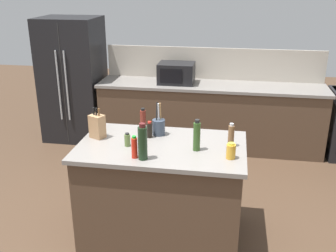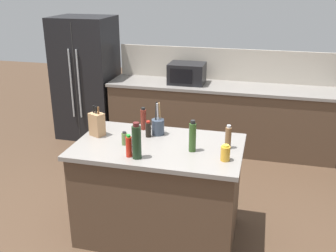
{
  "view_description": "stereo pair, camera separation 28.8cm",
  "coord_description": "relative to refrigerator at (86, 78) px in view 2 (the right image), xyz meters",
  "views": [
    {
      "loc": [
        0.6,
        -3.18,
        2.35
      ],
      "look_at": [
        0.0,
        0.35,
        0.99
      ],
      "focal_mm": 42.0,
      "sensor_mm": 36.0,
      "label": 1
    },
    {
      "loc": [
        0.88,
        -3.12,
        2.35
      ],
      "look_at": [
        0.0,
        0.35,
        0.99
      ],
      "focal_mm": 42.0,
      "sensor_mm": 36.0,
      "label": 2
    }
  ],
  "objects": [
    {
      "name": "wine_bottle",
      "position": [
        1.67,
        -2.56,
        0.18
      ],
      "size": [
        0.08,
        0.08,
        0.32
      ],
      "color": "black",
      "rests_on": "kitchen_island"
    },
    {
      "name": "pepper_grinder",
      "position": [
        2.38,
        -2.18,
        0.13
      ],
      "size": [
        0.05,
        0.05,
        0.22
      ],
      "color": "brown",
      "rests_on": "kitchen_island"
    },
    {
      "name": "soy_sauce_bottle",
      "position": [
        1.62,
        -2.09,
        0.1
      ],
      "size": [
        0.05,
        0.05,
        0.16
      ],
      "color": "black",
      "rests_on": "kitchen_island"
    },
    {
      "name": "back_counter_run",
      "position": [
        2.06,
        -0.05,
        -0.44
      ],
      "size": [
        3.2,
        0.66,
        0.94
      ],
      "color": "#4C3828",
      "rests_on": "ground_plane"
    },
    {
      "name": "olive_oil_bottle",
      "position": [
        2.09,
        -2.31,
        0.16
      ],
      "size": [
        0.06,
        0.06,
        0.28
      ],
      "color": "#2D4C1E",
      "rests_on": "kitchen_island"
    },
    {
      "name": "knife_block",
      "position": [
        1.14,
        -2.18,
        0.14
      ],
      "size": [
        0.16,
        0.15,
        0.29
      ],
      "rotation": [
        0.0,
        0.0,
        -0.44
      ],
      "color": "#A87C54",
      "rests_on": "kitchen_island"
    },
    {
      "name": "hot_sauce_bottle",
      "position": [
        1.59,
        -2.55,
        0.12
      ],
      "size": [
        0.05,
        0.05,
        0.2
      ],
      "color": "red",
      "rests_on": "kitchen_island"
    },
    {
      "name": "spice_jar_oregano",
      "position": [
        1.47,
        -2.32,
        0.09
      ],
      "size": [
        0.05,
        0.05,
        0.12
      ],
      "color": "#567038",
      "rests_on": "kitchen_island"
    },
    {
      "name": "utensil_crock",
      "position": [
        1.69,
        -2.01,
        0.11
      ],
      "size": [
        0.12,
        0.12,
        0.32
      ],
      "color": "#333D4C",
      "rests_on": "kitchen_island"
    },
    {
      "name": "honey_jar",
      "position": [
        2.38,
        -2.43,
        0.09
      ],
      "size": [
        0.08,
        0.08,
        0.14
      ],
      "color": "gold",
      "rests_on": "kitchen_island"
    },
    {
      "name": "kitchen_island",
      "position": [
        1.76,
        -2.25,
        -0.44
      ],
      "size": [
        1.51,
        0.91,
        0.94
      ],
      "color": "#4C3828",
      "rests_on": "ground_plane"
    },
    {
      "name": "refrigerator",
      "position": [
        0.0,
        0.0,
        0.0
      ],
      "size": [
        0.85,
        0.75,
        1.82
      ],
      "color": "black",
      "rests_on": "ground_plane"
    },
    {
      "name": "ground_plane",
      "position": [
        1.76,
        -2.25,
        -0.91
      ],
      "size": [
        14.0,
        14.0,
        0.0
      ],
      "primitive_type": "plane",
      "color": "#473323"
    },
    {
      "name": "vinegar_bottle",
      "position": [
        1.52,
        -1.92,
        0.14
      ],
      "size": [
        0.06,
        0.06,
        0.23
      ],
      "color": "maroon",
      "rests_on": "kitchen_island"
    },
    {
      "name": "microwave",
      "position": [
        1.57,
        -0.05,
        0.17
      ],
      "size": [
        0.5,
        0.39,
        0.29
      ],
      "color": "black",
      "rests_on": "back_counter_run"
    },
    {
      "name": "wall_backsplash",
      "position": [
        2.06,
        0.27,
        0.26
      ],
      "size": [
        3.16,
        0.03,
        0.46
      ],
      "primitive_type": "cube",
      "color": "#B2A899",
      "rests_on": "back_counter_run"
    }
  ]
}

